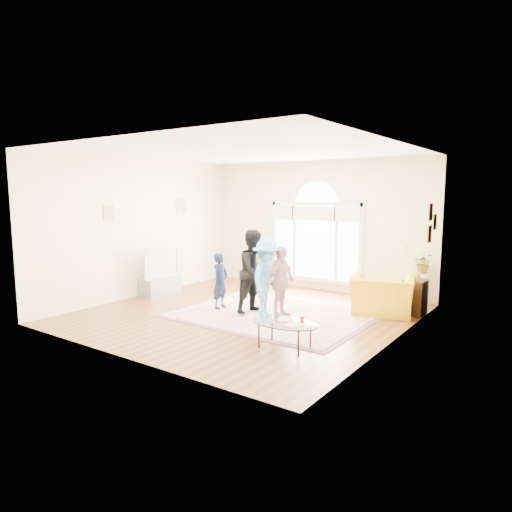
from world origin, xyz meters
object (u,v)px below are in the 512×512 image
Objects in this scene: area_rug at (271,315)px; coffee_table at (285,323)px; television at (160,263)px; tv_console at (160,286)px; armchair at (382,295)px.

area_rug is 1.97m from coffee_table.
television reaches higher than coffee_table.
television reaches higher than tv_console.
coffee_table reaches higher than area_rug.
armchair is at bearing 14.41° from television.
armchair is at bearing 77.76° from coffee_table.
area_rug is 3.12× the size of television.
area_rug is at bearing -1.66° from tv_console.
television is at bearing 0.00° from tv_console.
coffee_table is at bearing 62.79° from armchair.
armchair is (4.99, 1.28, 0.18)m from tv_console.
coffee_table is 0.94× the size of armchair.
television is 1.03× the size of coffee_table.
coffee_table reaches higher than tv_console.
tv_console is at bearing 178.34° from area_rug.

